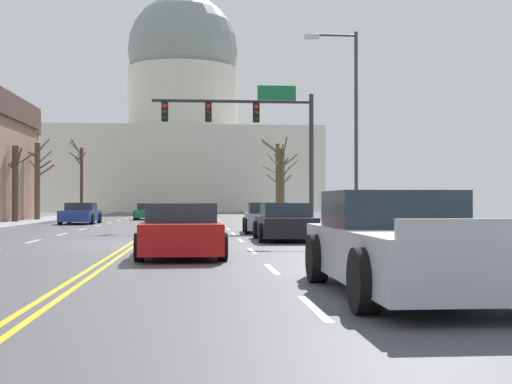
{
  "coord_description": "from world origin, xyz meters",
  "views": [
    {
      "loc": [
        2.03,
        -22.64,
        1.35
      ],
      "look_at": [
        6.19,
        28.44,
        2.02
      ],
      "focal_mm": 50.05,
      "sensor_mm": 36.0,
      "label": 1
    }
  ],
  "objects_px": {
    "street_lamp_right": "(349,114)",
    "sedan_oncoming_01": "(149,212)",
    "sedan_near_01": "(285,223)",
    "sedan_near_00": "(268,218)",
    "sedan_oncoming_00": "(81,214)",
    "signal_gantry": "(255,124)",
    "pedestrian_00": "(335,207)",
    "pickup_truck_near_03": "(403,246)",
    "sedan_near_02": "(181,232)"
  },
  "relations": [
    {
      "from": "street_lamp_right",
      "to": "sedan_near_00",
      "type": "distance_m",
      "value": 5.9
    },
    {
      "from": "street_lamp_right",
      "to": "sedan_near_01",
      "type": "xyz_separation_m",
      "value": [
        -2.91,
        -3.0,
        -4.16
      ]
    },
    {
      "from": "sedan_near_02",
      "to": "sedan_oncoming_01",
      "type": "height_order",
      "value": "sedan_near_02"
    },
    {
      "from": "signal_gantry",
      "to": "pedestrian_00",
      "type": "distance_m",
      "value": 5.96
    },
    {
      "from": "sedan_oncoming_00",
      "to": "pedestrian_00",
      "type": "xyz_separation_m",
      "value": [
        13.2,
        -11.42,
        0.5
      ]
    },
    {
      "from": "street_lamp_right",
      "to": "sedan_near_01",
      "type": "distance_m",
      "value": 5.9
    },
    {
      "from": "signal_gantry",
      "to": "sedan_near_00",
      "type": "relative_size",
      "value": 1.84
    },
    {
      "from": "signal_gantry",
      "to": "sedan_oncoming_00",
      "type": "xyz_separation_m",
      "value": [
        -9.78,
        8.66,
        -4.53
      ]
    },
    {
      "from": "pickup_truck_near_03",
      "to": "pedestrian_00",
      "type": "xyz_separation_m",
      "value": [
        3.19,
        21.74,
        0.4
      ]
    },
    {
      "from": "sedan_near_01",
      "to": "pickup_truck_near_03",
      "type": "height_order",
      "value": "pickup_truck_near_03"
    },
    {
      "from": "sedan_near_01",
      "to": "pedestrian_00",
      "type": "xyz_separation_m",
      "value": [
        3.19,
        7.54,
        0.48
      ]
    },
    {
      "from": "sedan_near_01",
      "to": "sedan_oncoming_01",
      "type": "height_order",
      "value": "sedan_near_01"
    },
    {
      "from": "pickup_truck_near_03",
      "to": "pedestrian_00",
      "type": "bearing_deg",
      "value": 81.66
    },
    {
      "from": "sedan_oncoming_01",
      "to": "pedestrian_00",
      "type": "height_order",
      "value": "pedestrian_00"
    },
    {
      "from": "pickup_truck_near_03",
      "to": "sedan_oncoming_01",
      "type": "height_order",
      "value": "pickup_truck_near_03"
    },
    {
      "from": "signal_gantry",
      "to": "sedan_near_00",
      "type": "bearing_deg",
      "value": -87.19
    },
    {
      "from": "pickup_truck_near_03",
      "to": "pedestrian_00",
      "type": "distance_m",
      "value": 21.98
    },
    {
      "from": "signal_gantry",
      "to": "street_lamp_right",
      "type": "relative_size",
      "value": 1.01
    },
    {
      "from": "sedan_near_00",
      "to": "pedestrian_00",
      "type": "xyz_separation_m",
      "value": [
        3.21,
        1.54,
        0.47
      ]
    },
    {
      "from": "sedan_near_00",
      "to": "sedan_oncoming_00",
      "type": "bearing_deg",
      "value": 127.62
    },
    {
      "from": "sedan_near_02",
      "to": "pickup_truck_near_03",
      "type": "bearing_deg",
      "value": -64.97
    },
    {
      "from": "signal_gantry",
      "to": "sedan_near_01",
      "type": "relative_size",
      "value": 1.81
    },
    {
      "from": "sedan_oncoming_01",
      "to": "sedan_near_00",
      "type": "bearing_deg",
      "value": -73.8
    },
    {
      "from": "sedan_oncoming_00",
      "to": "sedan_oncoming_01",
      "type": "relative_size",
      "value": 1.08
    },
    {
      "from": "sedan_near_01",
      "to": "sedan_near_02",
      "type": "relative_size",
      "value": 0.94
    },
    {
      "from": "sedan_oncoming_00",
      "to": "sedan_oncoming_01",
      "type": "height_order",
      "value": "sedan_oncoming_00"
    },
    {
      "from": "pickup_truck_near_03",
      "to": "sedan_near_02",
      "type": "bearing_deg",
      "value": 115.03
    },
    {
      "from": "sedan_oncoming_00",
      "to": "sedan_oncoming_01",
      "type": "xyz_separation_m",
      "value": [
        3.41,
        9.68,
        -0.03
      ]
    },
    {
      "from": "street_lamp_right",
      "to": "sedan_oncoming_00",
      "type": "distance_m",
      "value": 20.95
    },
    {
      "from": "sedan_near_00",
      "to": "pickup_truck_near_03",
      "type": "height_order",
      "value": "pickup_truck_near_03"
    },
    {
      "from": "sedan_oncoming_01",
      "to": "pedestrian_00",
      "type": "bearing_deg",
      "value": -65.11
    },
    {
      "from": "sedan_near_01",
      "to": "street_lamp_right",
      "type": "bearing_deg",
      "value": 45.86
    },
    {
      "from": "sedan_near_01",
      "to": "sedan_near_02",
      "type": "height_order",
      "value": "sedan_near_02"
    },
    {
      "from": "sedan_near_00",
      "to": "sedan_near_01",
      "type": "distance_m",
      "value": 6.0
    },
    {
      "from": "sedan_near_00",
      "to": "sedan_oncoming_01",
      "type": "bearing_deg",
      "value": 106.2
    },
    {
      "from": "sedan_near_00",
      "to": "sedan_oncoming_01",
      "type": "xyz_separation_m",
      "value": [
        -6.58,
        22.64,
        -0.06
      ]
    },
    {
      "from": "sedan_near_00",
      "to": "pedestrian_00",
      "type": "height_order",
      "value": "pedestrian_00"
    },
    {
      "from": "sedan_near_00",
      "to": "sedan_near_01",
      "type": "bearing_deg",
      "value": -89.82
    },
    {
      "from": "pickup_truck_near_03",
      "to": "sedan_oncoming_01",
      "type": "distance_m",
      "value": 43.35
    },
    {
      "from": "sedan_oncoming_01",
      "to": "signal_gantry",
      "type": "bearing_deg",
      "value": -70.85
    },
    {
      "from": "street_lamp_right",
      "to": "sedan_oncoming_01",
      "type": "height_order",
      "value": "street_lamp_right"
    },
    {
      "from": "sedan_near_01",
      "to": "pedestrian_00",
      "type": "bearing_deg",
      "value": 67.05
    },
    {
      "from": "signal_gantry",
      "to": "pickup_truck_near_03",
      "type": "distance_m",
      "value": 24.9
    },
    {
      "from": "street_lamp_right",
      "to": "sedan_oncoming_00",
      "type": "xyz_separation_m",
      "value": [
        -12.92,
        15.96,
        -4.18
      ]
    },
    {
      "from": "sedan_near_00",
      "to": "sedan_near_02",
      "type": "height_order",
      "value": "sedan_near_02"
    },
    {
      "from": "sedan_near_00",
      "to": "pickup_truck_near_03",
      "type": "relative_size",
      "value": 0.77
    },
    {
      "from": "sedan_near_02",
      "to": "pickup_truck_near_03",
      "type": "height_order",
      "value": "pickup_truck_near_03"
    },
    {
      "from": "sedan_near_02",
      "to": "pickup_truck_near_03",
      "type": "relative_size",
      "value": 0.83
    },
    {
      "from": "street_lamp_right",
      "to": "sedan_oncoming_01",
      "type": "relative_size",
      "value": 1.86
    },
    {
      "from": "pickup_truck_near_03",
      "to": "street_lamp_right",
      "type": "bearing_deg",
      "value": 80.41
    }
  ]
}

